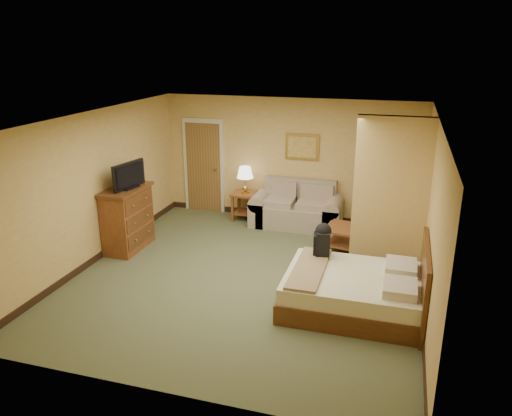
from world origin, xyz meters
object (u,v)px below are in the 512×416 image
at_px(bed, 357,290).
at_px(coffee_table, 345,234).
at_px(loveseat, 297,212).
at_px(dresser, 128,218).

bearing_deg(bed, coffee_table, 101.49).
bearing_deg(loveseat, coffee_table, -42.47).
xyz_separation_m(loveseat, bed, (1.55, -3.12, -0.01)).
distance_m(loveseat, bed, 3.49).
relative_size(loveseat, bed, 0.95).
distance_m(coffee_table, dresser, 4.02).
bearing_deg(dresser, loveseat, 37.09).
bearing_deg(loveseat, bed, -63.54).
relative_size(dresser, bed, 0.60).
xyz_separation_m(dresser, bed, (4.30, -1.05, -0.30)).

